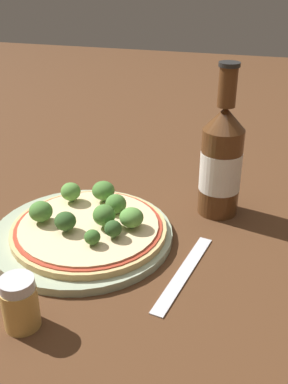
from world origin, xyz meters
TOP-DOWN VIEW (x-y plane):
  - ground_plane at (0.00, 0.00)m, footprint 3.00×3.00m
  - plate at (0.01, 0.00)m, footprint 0.27×0.27m
  - pizza at (0.02, 0.00)m, footprint 0.23×0.23m
  - broccoli_floret_0 at (0.04, -0.05)m, footprint 0.02×0.02m
  - broccoli_floret_1 at (0.06, -0.02)m, footprint 0.02×0.02m
  - broccoli_floret_2 at (-0.01, -0.03)m, footprint 0.03×0.03m
  - broccoli_floret_3 at (-0.04, 0.06)m, footprint 0.03×0.03m
  - broccoli_floret_4 at (0.04, 0.04)m, footprint 0.03×0.03m
  - broccoli_floret_5 at (0.08, 0.01)m, footprint 0.03×0.03m
  - broccoli_floret_6 at (0.01, 0.07)m, footprint 0.04×0.04m
  - broccoli_floret_7 at (-0.05, -0.01)m, footprint 0.03×0.03m
  - broccoli_floret_8 at (0.04, 0.00)m, footprint 0.03×0.03m
  - beer_bottle at (0.19, 0.14)m, footprint 0.07×0.07m
  - pepper_shaker at (0.01, -0.19)m, footprint 0.04×0.04m
  - fork at (0.17, -0.04)m, footprint 0.05×0.18m

SIDE VIEW (x-z plane):
  - ground_plane at x=0.00m, z-range 0.00..0.00m
  - fork at x=0.17m, z-range 0.00..0.00m
  - plate at x=0.01m, z-range 0.00..0.01m
  - pizza at x=0.02m, z-range 0.01..0.03m
  - pepper_shaker at x=0.01m, z-range 0.00..0.06m
  - broccoli_floret_0 at x=0.04m, z-range 0.03..0.05m
  - broccoli_floret_4 at x=0.04m, z-range 0.03..0.06m
  - broccoli_floret_1 at x=0.06m, z-range 0.03..0.05m
  - broccoli_floret_2 at x=-0.01m, z-range 0.03..0.06m
  - broccoli_floret_5 at x=0.08m, z-range 0.03..0.06m
  - broccoli_floret_7 at x=-0.05m, z-range 0.03..0.06m
  - broccoli_floret_3 at x=-0.04m, z-range 0.03..0.06m
  - broccoli_floret_6 at x=0.01m, z-range 0.03..0.06m
  - broccoli_floret_8 at x=0.04m, z-range 0.03..0.06m
  - beer_bottle at x=0.19m, z-range -0.03..0.21m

